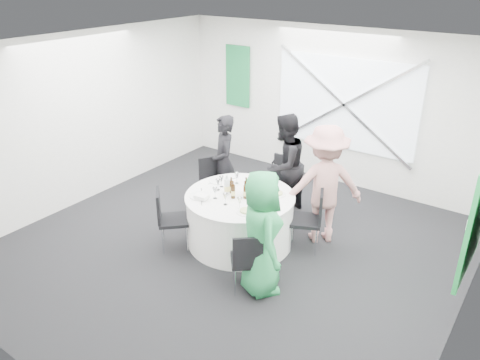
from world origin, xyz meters
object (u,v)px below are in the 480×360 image
Objects in this scene: banquet_table at (240,219)px; chair_back_left at (213,180)px; chair_front_left at (167,215)px; chair_front_right at (247,258)px; person_man_back_left at (224,163)px; clear_water_bottle at (227,187)px; green_water_bottle at (249,188)px; person_man_back at (284,165)px; person_woman_green at (261,233)px; chair_back at (281,182)px; person_woman_pink at (324,185)px; chair_back_right at (312,215)px.

chair_back_left reaches higher than banquet_table.
chair_front_left is at bearing -136.33° from banquet_table.
person_man_back_left reaches higher than chair_front_right.
clear_water_bottle is (-0.90, 0.81, 0.39)m from chair_front_right.
green_water_bottle is (0.13, 0.04, 0.51)m from banquet_table.
chair_front_left is 3.03× the size of clear_water_bottle.
banquet_table is at bearing 0.00° from person_man_back.
chair_front_left is at bearing -20.85° from person_man_back.
person_woman_green is at bearing -163.61° from chair_front_right.
banquet_table is at bearing -161.56° from green_water_bottle.
banquet_table is at bearing -90.00° from chair_back.
person_man_back reaches higher than chair_front_right.
green_water_bottle is at bearing 18.44° from banquet_table.
chair_front_right is 0.50× the size of person_man_back.
person_man_back is 1.04× the size of person_woman_green.
chair_front_right is 0.53× the size of person_man_back_left.
person_woman_pink is 1.38m from clear_water_bottle.
chair_front_left is at bearing -111.59° from chair_back.
chair_back is at bearing -58.85° from person_woman_pink.
chair_back is 1.05× the size of chair_back_right.
chair_back_left is at bearing -77.40° from person_man_back_left.
person_man_back_left is at bearing -39.88° from person_woman_pink.
person_man_back reaches higher than clear_water_bottle.
person_woman_pink is (1.88, 0.18, 0.36)m from chair_back_left.
clear_water_bottle is (-1.09, -0.85, -0.00)m from person_woman_pink.
clear_water_bottle is (-1.01, 0.66, 0.08)m from person_woman_green.
chair_back_right is 0.48m from person_woman_pink.
person_woman_pink reaches higher than person_woman_green.
green_water_bottle is 1.10× the size of clear_water_bottle.
green_water_bottle is at bearing 6.64° from person_man_back.
chair_back_right is 0.95m from green_water_bottle.
chair_back is 0.59× the size of person_man_back.
person_man_back_left reaches higher than green_water_bottle.
person_man_back is 2.05m from person_woman_green.
chair_back is 1.08m from green_water_bottle.
clear_water_bottle is at bearing -89.90° from chair_back_right.
banquet_table is 1.24m from person_man_back.
chair_back reaches higher than chair_back_left.
green_water_bottle reaches higher than chair_front_right.
chair_back_right reaches higher than banquet_table.
banquet_table is 0.53m from clear_water_bottle.
person_man_back is at bearing -110.72° from chair_front_right.
person_woman_green reaches higher than person_man_back_left.
chair_back_right is 0.58× the size of person_woman_green.
chair_front_left is 2.04m from person_man_back.
chair_back_left is 2.71× the size of green_water_bottle.
chair_back_left is 0.53× the size of person_man_back.
chair_front_right is (0.73, -0.89, 0.11)m from banquet_table.
chair_back_right is 3.13× the size of clear_water_bottle.
person_woman_green is (0.80, -1.89, -0.04)m from person_man_back.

